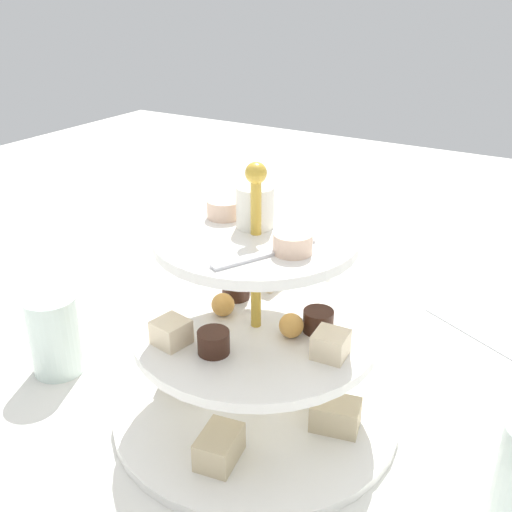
% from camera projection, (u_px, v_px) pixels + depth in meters
% --- Properties ---
extents(ground_plane, '(2.40, 2.40, 0.00)m').
position_uv_depth(ground_plane, '(256.00, 412.00, 0.64)').
color(ground_plane, silver).
extents(tiered_serving_stand, '(0.30, 0.30, 0.28)m').
position_uv_depth(tiered_serving_stand, '(256.00, 348.00, 0.61)').
color(tiered_serving_stand, white).
rests_on(tiered_serving_stand, ground_plane).
extents(water_glass_short_left, '(0.06, 0.06, 0.07)m').
position_uv_depth(water_glass_short_left, '(210.00, 273.00, 0.87)').
color(water_glass_short_left, silver).
rests_on(water_glass_short_left, ground_plane).
extents(teacup_with_saucer, '(0.09, 0.09, 0.05)m').
position_uv_depth(teacup_with_saucer, '(312.00, 276.00, 0.88)').
color(teacup_with_saucer, white).
rests_on(teacup_with_saucer, ground_plane).
extents(butter_knife_right, '(0.09, 0.16, 0.00)m').
position_uv_depth(butter_knife_right, '(477.00, 336.00, 0.77)').
color(butter_knife_right, silver).
rests_on(butter_knife_right, ground_plane).
extents(water_glass_mid_back, '(0.06, 0.06, 0.10)m').
position_uv_depth(water_glass_mid_back, '(55.00, 335.00, 0.69)').
color(water_glass_mid_back, silver).
rests_on(water_glass_mid_back, ground_plane).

